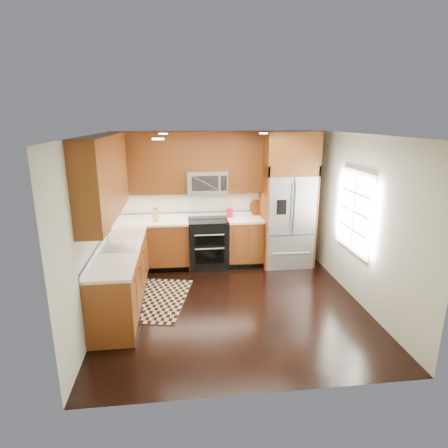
{
  "coord_description": "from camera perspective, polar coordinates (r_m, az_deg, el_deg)",
  "views": [
    {
      "loc": [
        -0.77,
        -5.27,
        2.81
      ],
      "look_at": [
        -0.07,
        0.6,
        1.15
      ],
      "focal_mm": 30.0,
      "sensor_mm": 36.0,
      "label": 1
    }
  ],
  "objects": [
    {
      "name": "upper_cabinets",
      "position": [
        6.41,
        -10.31,
        8.4
      ],
      "size": [
        2.85,
        3.0,
        1.15
      ],
      "color": "brown",
      "rests_on": "ground"
    },
    {
      "name": "wall_right",
      "position": [
        6.14,
        20.23,
        0.45
      ],
      "size": [
        0.02,
        4.0,
        2.6
      ],
      "primitive_type": "cube",
      "color": "beige",
      "rests_on": "ground"
    },
    {
      "name": "utensil_crock",
      "position": [
        7.36,
        0.85,
        2.0
      ],
      "size": [
        0.17,
        0.17,
        0.37
      ],
      "color": "#B21626",
      "rests_on": "countertop"
    },
    {
      "name": "ground",
      "position": [
        6.02,
        1.34,
        -12.15
      ],
      "size": [
        4.0,
        4.0,
        0.0
      ],
      "primitive_type": "plane",
      "color": "black",
      "rests_on": "ground"
    },
    {
      "name": "wall_left",
      "position": [
        5.62,
        -19.22,
        -0.82
      ],
      "size": [
        0.02,
        4.0,
        2.6
      ],
      "primitive_type": "cube",
      "color": "beige",
      "rests_on": "ground"
    },
    {
      "name": "refrigerator",
      "position": [
        7.36,
        9.67,
        3.64
      ],
      "size": [
        0.98,
        0.75,
        2.6
      ],
      "color": "#B2B2B7",
      "rests_on": "ground"
    },
    {
      "name": "sink_faucet",
      "position": [
        5.87,
        -15.98,
        -2.99
      ],
      "size": [
        0.54,
        0.44,
        0.37
      ],
      "color": "#B2B2B7",
      "rests_on": "countertop"
    },
    {
      "name": "base_cabinets",
      "position": [
        6.62,
        -10.43,
        -5.48
      ],
      "size": [
        2.85,
        3.0,
        0.9
      ],
      "color": "brown",
      "rests_on": "ground"
    },
    {
      "name": "wall_back",
      "position": [
        7.46,
        -0.78,
        4.01
      ],
      "size": [
        4.0,
        0.02,
        2.6
      ],
      "primitive_type": "cube",
      "color": "beige",
      "rests_on": "ground"
    },
    {
      "name": "window",
      "position": [
        6.28,
        19.32,
        1.81
      ],
      "size": [
        0.04,
        1.1,
        1.3
      ],
      "color": "white",
      "rests_on": "ground"
    },
    {
      "name": "range",
      "position": [
        7.34,
        -2.42,
        -2.93
      ],
      "size": [
        0.76,
        0.67,
        0.95
      ],
      "color": "black",
      "rests_on": "ground"
    },
    {
      "name": "countertop",
      "position": [
        6.57,
        -9.34,
        -1.26
      ],
      "size": [
        2.86,
        3.01,
        0.04
      ],
      "color": "white",
      "rests_on": "base_cabinets"
    },
    {
      "name": "microwave",
      "position": [
        7.18,
        -2.62,
        6.45
      ],
      "size": [
        0.76,
        0.4,
        0.42
      ],
      "color": "#B2B2B7",
      "rests_on": "ground"
    },
    {
      "name": "cutting_board",
      "position": [
        7.6,
        4.92,
        1.46
      ],
      "size": [
        0.42,
        0.42,
        0.02
      ],
      "primitive_type": "cylinder",
      "rotation": [
        0.0,
        0.0,
        0.4
      ],
      "color": "brown",
      "rests_on": "countertop"
    },
    {
      "name": "rug",
      "position": [
        6.26,
        -10.24,
        -11.21
      ],
      "size": [
        1.21,
        1.68,
        0.01
      ],
      "primitive_type": "cube",
      "rotation": [
        0.0,
        0.0,
        -0.21
      ],
      "color": "black",
      "rests_on": "ground"
    },
    {
      "name": "knife_block",
      "position": [
        7.22,
        -10.39,
        1.29
      ],
      "size": [
        0.12,
        0.15,
        0.26
      ],
      "color": "tan",
      "rests_on": "countertop"
    }
  ]
}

